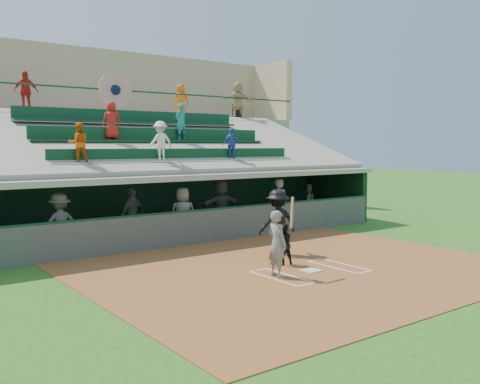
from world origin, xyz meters
TOP-DOWN VIEW (x-y plane):
  - ground at (0.00, 0.00)m, footprint 100.00×100.00m
  - dirt_slab at (0.00, 0.50)m, footprint 11.00×9.00m
  - home_plate at (0.00, 0.00)m, footprint 0.43×0.43m
  - batters_box_chalk at (0.00, 0.00)m, footprint 2.65×1.85m
  - dugout_floor at (0.00, 6.75)m, footprint 16.00×3.50m
  - concourse_slab at (0.00, 13.50)m, footprint 20.00×3.00m
  - grandstand at (-0.01, 10.51)m, footprint 20.40×10.40m
  - batter_at_plate at (-1.08, 0.09)m, footprint 0.83×0.73m
  - catcher at (-0.08, 1.00)m, footprint 0.63×0.55m
  - home_umpire at (0.75, 2.19)m, footprint 1.32×0.86m
  - dugout_bench at (0.07, 7.88)m, footprint 13.34×3.56m
  - dugout_player_a at (-4.50, 5.87)m, footprint 1.19×0.71m
  - dugout_player_b at (-1.93, 6.43)m, footprint 1.15×0.84m
  - dugout_player_c at (-0.51, 5.56)m, footprint 1.03×0.85m
  - dugout_player_d at (1.74, 6.60)m, footprint 1.82×0.64m
  - dugout_player_e at (3.53, 5.39)m, footprint 0.85×0.73m
  - dugout_player_f at (6.02, 6.41)m, footprint 0.78×0.61m
  - trash_bin at (7.53, 13.37)m, footprint 0.54×0.54m
  - concourse_staff_a at (-3.41, 12.94)m, footprint 0.96×0.42m
  - concourse_staff_b at (3.79, 12.91)m, footprint 0.90×0.72m
  - concourse_staff_c at (6.68, 12.19)m, footprint 1.79×1.12m

SIDE VIEW (x-z plane):
  - ground at x=0.00m, z-range 0.00..0.00m
  - dirt_slab at x=0.00m, z-range 0.00..0.02m
  - dugout_floor at x=0.00m, z-range 0.00..0.04m
  - batters_box_chalk at x=0.00m, z-range 0.02..0.03m
  - home_plate at x=0.00m, z-range 0.02..0.05m
  - dugout_bench at x=0.07m, z-range 0.04..0.45m
  - catcher at x=-0.08m, z-range 0.02..1.14m
  - dugout_player_f at x=6.02m, z-range 0.04..1.62m
  - batter_at_plate at x=-1.08m, z-range -0.12..1.83m
  - dugout_player_a at x=-4.50m, z-range 0.04..1.85m
  - dugout_player_c at x=-0.51m, z-range 0.04..1.86m
  - dugout_player_b at x=-1.93m, z-range 0.04..1.86m
  - home_umpire at x=0.75m, z-range 0.02..1.94m
  - dugout_player_d at x=1.74m, z-range 0.04..1.98m
  - dugout_player_e at x=3.53m, z-range 0.04..2.00m
  - grandstand at x=-0.01m, z-range -1.64..6.16m
  - concourse_slab at x=0.00m, z-range 0.00..4.60m
  - trash_bin at x=7.53m, z-range 4.60..5.41m
  - concourse_staff_b at x=3.79m, z-range 4.60..6.20m
  - concourse_staff_a at x=-3.41m, z-range 4.60..6.23m
  - concourse_staff_c at x=6.68m, z-range 4.60..6.44m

